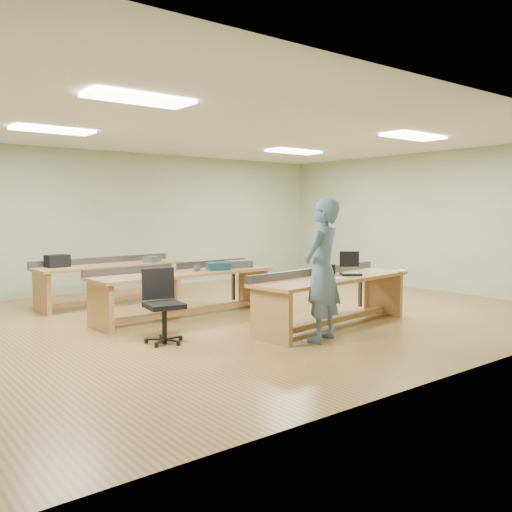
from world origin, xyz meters
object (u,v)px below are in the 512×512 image
workbench_mid (183,283)px  parts_bin_grey (239,264)px  task_chair (163,316)px  laptop_base (351,274)px  workbench_front (332,289)px  person (322,270)px  drinks_can (174,268)px  workbench_back (110,275)px  mug (197,268)px  parts_bin_teal (218,266)px  camera_bag (327,270)px

workbench_mid → parts_bin_grey: size_ratio=7.29×
task_chair → parts_bin_grey: (2.17, 1.28, 0.45)m
laptop_base → task_chair: size_ratio=0.31×
workbench_front → person: (-0.75, -0.54, 0.39)m
workbench_mid → drinks_can: (-0.14, 0.05, 0.25)m
workbench_mid → workbench_back: same height
task_chair → person: bearing=-26.9°
workbench_back → drinks_can: (0.31, -1.83, 0.26)m
person → mug: 2.46m
task_chair → parts_bin_teal: (1.65, 1.15, 0.46)m
laptop_base → parts_bin_teal: parts_bin_teal is taller
workbench_back → parts_bin_teal: 2.29m
laptop_base → camera_bag: bearing=169.4°
workbench_back → drinks_can: bearing=-84.9°
laptop_base → task_chair: (-2.82, 0.71, -0.41)m
task_chair → mug: bearing=51.5°
person → drinks_can: person is taller
parts_bin_teal → parts_bin_grey: size_ratio=0.83×
person → task_chair: person is taller
workbench_mid → mug: 0.32m
workbench_front → drinks_can: drinks_can is taller
workbench_mid → person: 2.61m
task_chair → camera_bag: bearing=-2.1°
laptop_base → parts_bin_teal: size_ratio=0.84×
workbench_front → laptop_base: 0.41m
parts_bin_teal → drinks_can: 0.75m
workbench_mid → laptop_base: 2.68m
workbench_back → parts_bin_grey: 2.46m
laptop_base → drinks_can: (-1.90, 2.06, 0.05)m
workbench_front → camera_bag: 0.36m
parts_bin_grey → task_chair: bearing=-149.4°
laptop_base → camera_bag: 0.37m
workbench_front → laptop_base: (0.35, -0.05, 0.21)m
parts_bin_teal → mug: bearing=170.3°
task_chair → workbench_mid: bearing=58.4°
workbench_front → workbench_mid: same height
parts_bin_grey → mug: size_ratio=3.59×
person → task_chair: (-1.72, 1.20, -0.59)m
workbench_back → workbench_front: bearing=-68.7°
workbench_back → mug: workbench_back is taller
laptop_base → workbench_back: bearing=155.0°
camera_bag → mug: bearing=117.7°
camera_bag → drinks_can: bearing=122.2°
parts_bin_grey → drinks_can: bearing=177.0°
camera_bag → parts_bin_grey: 1.78m
task_chair → parts_bin_grey: size_ratio=2.24×
mug → drinks_can: drinks_can is taller
task_chair → drinks_can: 1.70m
workbench_mid → person: (0.66, -2.49, 0.39)m
parts_bin_grey → workbench_mid: bearing=179.3°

